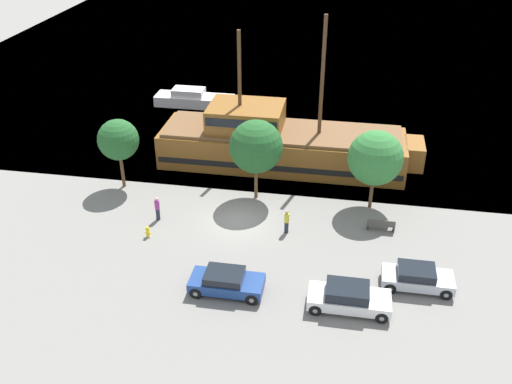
% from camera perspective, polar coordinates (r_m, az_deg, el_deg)
% --- Properties ---
extents(ground_plane, '(160.00, 160.00, 0.00)m').
position_cam_1_polar(ground_plane, '(38.35, -1.80, -2.92)').
color(ground_plane, gray).
extents(water_surface, '(80.00, 80.00, 0.00)m').
position_cam_1_polar(water_surface, '(78.56, 4.76, 14.63)').
color(water_surface, slate).
rests_on(water_surface, ground).
extents(pirate_ship, '(20.27, 5.41, 11.82)m').
position_cam_1_polar(pirate_ship, '(44.89, 2.32, 4.90)').
color(pirate_ship, brown).
rests_on(pirate_ship, water_surface).
extents(moored_boat_dockside, '(7.70, 2.28, 1.69)m').
position_cam_1_polar(moored_boat_dockside, '(57.19, -6.26, 9.23)').
color(moored_boat_dockside, silver).
rests_on(moored_boat_dockside, water_surface).
extents(parked_car_curb_front, '(4.42, 1.94, 1.45)m').
position_cam_1_polar(parked_car_curb_front, '(31.40, 9.24, -10.37)').
color(parked_car_curb_front, white).
rests_on(parked_car_curb_front, ground_plane).
extents(parked_car_curb_mid, '(3.96, 1.84, 1.32)m').
position_cam_1_polar(parked_car_curb_mid, '(33.64, 15.81, -8.23)').
color(parked_car_curb_mid, '#B7BCC6').
rests_on(parked_car_curb_mid, ground_plane).
extents(parked_car_curb_rear, '(4.12, 1.92, 1.32)m').
position_cam_1_polar(parked_car_curb_rear, '(32.13, -3.00, -8.95)').
color(parked_car_curb_rear, navy).
rests_on(parked_car_curb_rear, ground_plane).
extents(fire_hydrant, '(0.42, 0.25, 0.76)m').
position_cam_1_polar(fire_hydrant, '(37.22, -10.78, -3.89)').
color(fire_hydrant, yellow).
rests_on(fire_hydrant, ground_plane).
extents(bench_promenade_east, '(1.79, 0.45, 0.85)m').
position_cam_1_polar(bench_promenade_east, '(38.03, 12.40, -3.22)').
color(bench_promenade_east, '#4C4742').
rests_on(bench_promenade_east, ground_plane).
extents(pedestrian_walking_near, '(0.32, 0.32, 1.66)m').
position_cam_1_polar(pedestrian_walking_near, '(36.79, 3.08, -2.97)').
color(pedestrian_walking_near, '#232838').
rests_on(pedestrian_walking_near, ground_plane).
extents(pedestrian_walking_far, '(0.32, 0.32, 1.71)m').
position_cam_1_polar(pedestrian_walking_far, '(38.60, -9.84, -1.63)').
color(pedestrian_walking_far, '#232838').
rests_on(pedestrian_walking_far, ground_plane).
extents(tree_row_east, '(2.95, 2.95, 5.27)m').
position_cam_1_polar(tree_row_east, '(41.83, -13.61, 5.09)').
color(tree_row_east, brown).
rests_on(tree_row_east, ground_plane).
extents(tree_row_mideast, '(3.71, 3.71, 5.89)m').
position_cam_1_polar(tree_row_mideast, '(39.09, -0.00, 4.57)').
color(tree_row_mideast, brown).
rests_on(tree_row_mideast, ground_plane).
extents(tree_row_midwest, '(3.73, 3.73, 5.69)m').
position_cam_1_polar(tree_row_midwest, '(38.84, 11.85, 3.35)').
color(tree_row_midwest, brown).
rests_on(tree_row_midwest, ground_plane).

